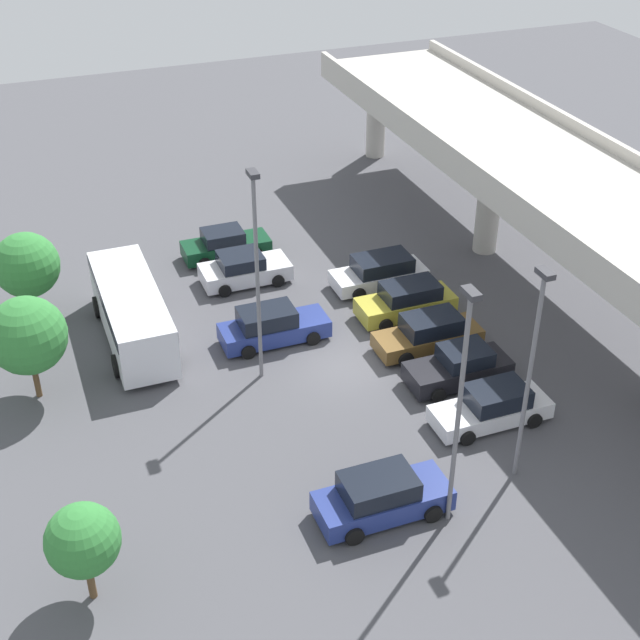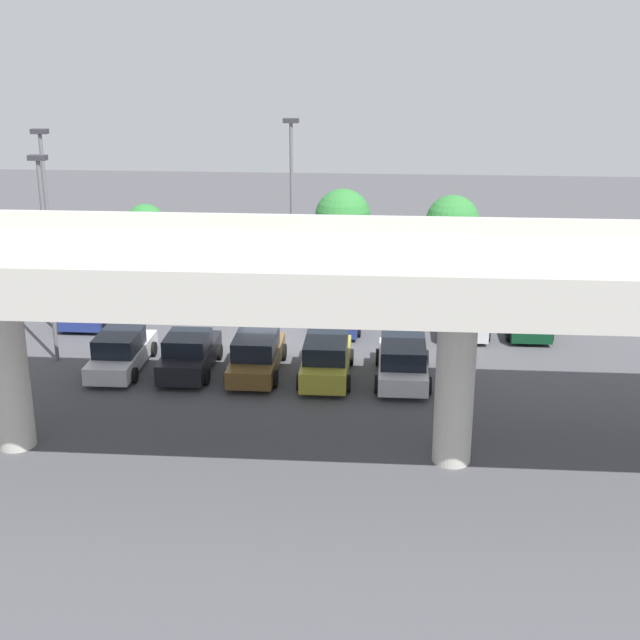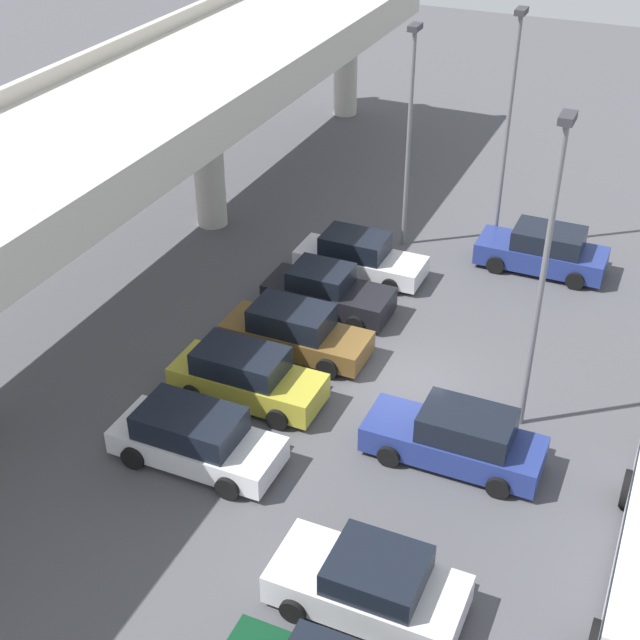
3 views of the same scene
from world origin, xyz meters
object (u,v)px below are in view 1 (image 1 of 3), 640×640
Objects in this scene: parked_car_0 at (225,245)px; lamp_post_mid_lot at (531,362)px; parked_car_2 at (272,326)px; tree_front_centre at (27,336)px; shuttle_bus at (131,309)px; lamp_post_by_overpass at (257,265)px; parked_car_6 at (382,497)px; tree_front_left at (26,265)px; parked_car_4 at (459,367)px; parked_car_8 at (407,301)px; tree_front_right at (83,541)px; parked_car_7 at (380,272)px; lamp_post_near_aisle at (460,396)px; parked_car_5 at (492,407)px; parked_car_3 at (429,334)px; parked_car_1 at (244,269)px.

parked_car_0 is 0.53× the size of lamp_post_mid_lot.
tree_front_centre reaches higher than parked_car_2.
lamp_post_by_overpass reaches higher than shuttle_bus.
parked_car_6 is 10.24m from lamp_post_by_overpass.
lamp_post_by_overpass reaches higher than tree_front_left.
parked_car_4 is at bearing 54.52° from tree_front_left.
lamp_post_by_overpass is at bearing 15.36° from parked_car_8.
tree_front_right is (11.06, 0.45, -0.50)m from tree_front_centre.
parked_car_7 is 16.38m from lamp_post_near_aisle.
tree_front_right reaches higher than parked_car_4.
parked_car_3 is at bearing -90.22° from parked_car_5.
parked_car_4 is 0.97× the size of tree_front_centre.
parked_car_8 is at bearing 160.59° from lamp_post_near_aisle.
parked_car_0 is 22.15m from tree_front_right.
tree_front_centre is (3.18, -16.46, 2.14)m from parked_car_7.
shuttle_bus is (0.43, -12.04, 0.77)m from parked_car_7.
parked_car_0 is 11.63m from lamp_post_by_overpass.
parked_car_6 is at bearing -90.38° from parked_car_0.
lamp_post_near_aisle is at bearing 32.91° from tree_front_left.
parked_car_0 is at bearing -174.76° from lamp_post_near_aisle.
lamp_post_mid_lot is at bearing 84.79° from parked_car_8.
parked_car_7 is (-2.77, 6.40, -0.01)m from parked_car_2.
lamp_post_near_aisle is at bearing 45.20° from parked_car_5.
tree_front_left is at bearing -147.09° from lamp_post_near_aisle.
parked_car_4 is 0.96× the size of parked_car_8.
lamp_post_mid_lot is (19.58, 5.20, 4.17)m from parked_car_0.
parked_car_2 is 0.53× the size of lamp_post_near_aisle.
tree_front_right is at bearing -0.24° from tree_front_left.
parked_car_8 is at bearing 70.07° from tree_front_left.
tree_front_left is at bearing 119.51° from parked_car_6.
lamp_post_near_aisle reaches higher than shuttle_bus.
parked_car_7 is 16.32m from tree_front_left.
lamp_post_by_overpass reaches higher than lamp_post_near_aisle.
shuttle_bus is 1.81× the size of tree_front_centre.
parked_car_6 is 1.08× the size of tree_front_left.
lamp_post_mid_lot reaches higher than tree_front_right.
parked_car_1 is 0.52× the size of lamp_post_mid_lot.
parked_car_7 is 0.50× the size of lamp_post_by_overpass.
parked_car_5 is 10.59m from lamp_post_by_overpass.
tree_front_right reaches higher than parked_car_8.
tree_front_centre is (2.75, -4.42, 1.36)m from shuttle_bus.
parked_car_0 is at bearing 93.11° from parked_car_1.
lamp_post_mid_lot is 0.92× the size of lamp_post_by_overpass.
shuttle_bus is 7.40m from lamp_post_by_overpass.
parked_car_8 is at bearing -92.46° from parked_car_4.
tree_front_left is (-5.60, -9.53, 2.05)m from parked_car_2.
parked_car_5 is at bearing 88.58° from parked_car_7.
lamp_post_by_overpass reaches higher than parked_car_0.
lamp_post_near_aisle is 0.98× the size of lamp_post_by_overpass.
parked_car_6 is (8.45, -6.06, 0.03)m from parked_car_3.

